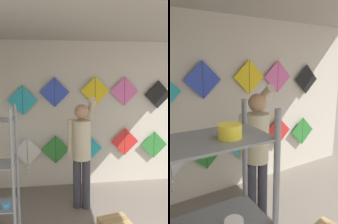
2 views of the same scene
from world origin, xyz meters
TOP-DOWN VIEW (x-y plane):
  - back_panel at (0.00, 3.61)m, footprint 4.65×0.06m
  - ceiling_slab at (0.00, 1.79)m, footprint 4.65×4.38m
  - shopkeeper at (-0.31, 2.70)m, footprint 0.45×0.59m
  - kite_0 at (-1.24, 3.52)m, footprint 0.56×0.04m
  - kite_1 at (-0.71, 3.52)m, footprint 0.56×0.01m
  - kite_2 at (-0.07, 3.52)m, footprint 0.56×0.04m
  - kite_3 at (0.67, 3.52)m, footprint 0.56×0.01m
  - kite_4 at (1.28, 3.52)m, footprint 0.56×0.01m
  - kite_5 at (-1.29, 3.52)m, footprint 0.56×0.01m
  - kite_6 at (-0.71, 3.52)m, footprint 0.56×0.01m
  - kite_7 at (0.06, 3.52)m, footprint 0.56×0.01m
  - kite_8 at (0.63, 3.52)m, footprint 0.56×0.01m
  - kite_9 at (1.31, 3.52)m, footprint 0.56×0.01m

SIDE VIEW (x-z plane):
  - kite_0 at x=-1.24m, z-range 0.31..1.08m
  - kite_2 at x=-0.07m, z-range 0.33..1.10m
  - kite_1 at x=-0.71m, z-range 0.47..1.03m
  - kite_4 at x=1.28m, z-range 0.49..1.05m
  - kite_3 at x=0.67m, z-range 0.58..1.14m
  - shopkeeper at x=-0.31m, z-range 0.12..1.96m
  - back_panel at x=0.00m, z-range 0.00..2.80m
  - kite_5 at x=-1.29m, z-range 1.43..1.99m
  - kite_9 at x=1.31m, z-range 1.51..2.07m
  - kite_6 at x=-0.71m, z-range 1.58..2.13m
  - kite_8 at x=0.63m, z-range 1.58..2.14m
  - kite_7 at x=0.06m, z-range 1.59..2.15m
  - ceiling_slab at x=0.00m, z-range 2.80..2.84m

